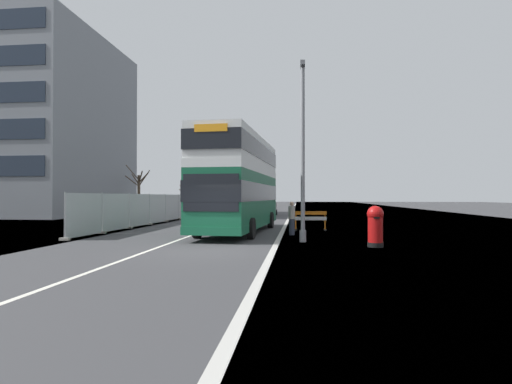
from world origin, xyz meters
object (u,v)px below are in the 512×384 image
(car_receding_far, at_px, (246,203))
(roadworks_barrier, at_px, (310,218))
(red_pillar_postbox, at_px, (375,224))
(pedestrian_at_kerb, at_px, (292,218))
(double_decker_bus, at_px, (240,182))
(lamppost_foreground, at_px, (303,157))
(car_oncoming_near, at_px, (266,206))
(car_receding_mid, at_px, (238,204))

(car_receding_far, bearing_deg, roadworks_barrier, -76.10)
(red_pillar_postbox, height_order, pedestrian_at_kerb, pedestrian_at_kerb)
(double_decker_bus, bearing_deg, car_receding_far, 97.17)
(double_decker_bus, height_order, lamppost_foreground, lamppost_foreground)
(roadworks_barrier, relative_size, pedestrian_at_kerb, 1.10)
(car_oncoming_near, bearing_deg, pedestrian_at_kerb, -81.71)
(roadworks_barrier, relative_size, car_oncoming_near, 0.42)
(double_decker_bus, height_order, red_pillar_postbox, double_decker_bus)
(double_decker_bus, xyz_separation_m, car_oncoming_near, (-0.09, 19.22, -1.80))
(red_pillar_postbox, height_order, car_receding_far, car_receding_far)
(lamppost_foreground, height_order, roadworks_barrier, lamppost_foreground)
(red_pillar_postbox, height_order, roadworks_barrier, red_pillar_postbox)
(car_receding_far, bearing_deg, lamppost_foreground, -78.78)
(car_oncoming_near, xyz_separation_m, car_receding_far, (-4.36, 16.14, 0.07))
(car_oncoming_near, distance_m, car_receding_mid, 9.19)
(car_oncoming_near, distance_m, car_receding_far, 16.72)
(car_oncoming_near, xyz_separation_m, car_receding_mid, (-4.27, 8.14, 0.08))
(roadworks_barrier, xyz_separation_m, car_receding_mid, (-8.28, 25.84, 0.33))
(double_decker_bus, bearing_deg, car_oncoming_near, 90.26)
(red_pillar_postbox, bearing_deg, lamppost_foreground, 152.53)
(roadworks_barrier, relative_size, car_receding_far, 0.43)
(car_receding_mid, bearing_deg, car_receding_far, 90.69)
(car_oncoming_near, relative_size, pedestrian_at_kerb, 2.59)
(roadworks_barrier, bearing_deg, pedestrian_at_kerb, -110.26)
(lamppost_foreground, relative_size, car_receding_far, 1.80)
(lamppost_foreground, xyz_separation_m, pedestrian_at_kerb, (-0.54, 3.15, -2.84))
(car_receding_mid, distance_m, pedestrian_at_kerb, 29.53)
(roadworks_barrier, bearing_deg, lamppost_foreground, -94.68)
(double_decker_bus, relative_size, roadworks_barrier, 6.15)
(car_oncoming_near, relative_size, car_receding_mid, 1.06)
(double_decker_bus, bearing_deg, pedestrian_at_kerb, -23.50)
(lamppost_foreground, bearing_deg, red_pillar_postbox, -27.47)
(red_pillar_postbox, xyz_separation_m, pedestrian_at_kerb, (-3.35, 4.61, -0.02))
(double_decker_bus, relative_size, car_receding_mid, 2.76)
(lamppost_foreground, xyz_separation_m, car_receding_mid, (-7.79, 31.77, -2.65))
(double_decker_bus, xyz_separation_m, car_receding_mid, (-4.35, 27.36, -1.72))
(roadworks_barrier, distance_m, pedestrian_at_kerb, 2.97)
(car_receding_far, height_order, pedestrian_at_kerb, car_receding_far)
(lamppost_foreground, xyz_separation_m, car_oncoming_near, (-3.53, 23.63, -2.74))
(roadworks_barrier, xyz_separation_m, pedestrian_at_kerb, (-1.03, -2.78, 0.15))
(double_decker_bus, height_order, pedestrian_at_kerb, double_decker_bus)
(car_receding_far, distance_m, pedestrian_at_kerb, 37.35)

